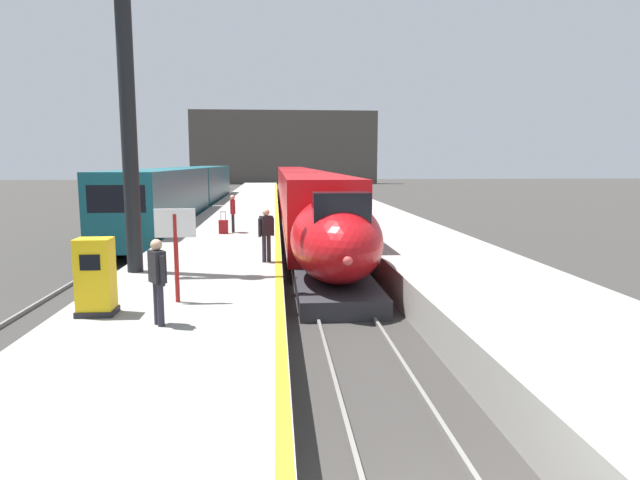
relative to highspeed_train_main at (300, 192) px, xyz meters
The scene contains 17 objects.
platform_left 12.18m from the highspeed_train_main, 109.56° to the right, with size 4.80×110.00×1.05m, color gray.
platform_right 12.18m from the highspeed_train_main, 70.44° to the right, with size 4.80×110.00×1.05m, color gray.
platform_left_safety_stripe 11.57m from the highspeed_train_main, 98.83° to the right, with size 0.20×107.80×0.01m, color yellow.
rail_main_left 8.89m from the highspeed_train_main, 94.96° to the right, with size 0.08×110.00×0.12m, color slate.
rail_main_right 8.89m from the highspeed_train_main, 85.04° to the right, with size 0.08×110.00×0.12m, color slate.
rail_secondary_left 12.52m from the highspeed_train_main, 135.67° to the right, with size 0.08×110.00×0.12m, color slate.
rail_secondary_right 11.51m from the highspeed_train_main, 130.37° to the right, with size 0.08×110.00×0.12m, color slate.
highspeed_train_main is the anchor object (origin of this frame).
regional_train_adjacent 8.14m from the highspeed_train_main, behind, with size 2.85×36.60×3.80m.
station_column_mid 26.16m from the highspeed_train_main, 103.24° to the right, with size 4.00×0.68×9.08m.
passenger_near_edge 16.81m from the highspeed_train_main, 102.89° to the right, with size 0.25×0.57×1.69m.
passenger_mid_platform 30.76m from the highspeed_train_main, 97.68° to the right, with size 0.40×0.49×1.69m.
passenger_far_waiting 23.94m from the highspeed_train_main, 95.12° to the right, with size 0.50×0.39×1.69m.
rolling_suitcase 17.27m from the highspeed_train_main, 103.90° to the right, with size 0.40×0.22×0.98m.
ticket_machine_yellow 30.13m from the highspeed_train_main, 100.61° to the right, with size 0.76×0.62×1.60m.
departure_info_board 29.00m from the highspeed_train_main, 98.06° to the right, with size 0.90×0.10×2.12m.
terminus_back_wall 66.05m from the highspeed_train_main, 90.00° to the left, with size 36.00×2.00×14.00m, color #4C4742.
Camera 1 is at (-1.83, -4.80, 4.19)m, focal length 30.60 mm.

